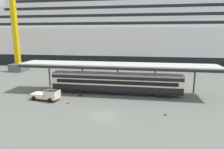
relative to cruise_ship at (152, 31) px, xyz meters
name	(u,v)px	position (x,y,z in m)	size (l,w,h in m)	color
ground_plane	(103,115)	(-8.46, -52.45, -12.61)	(400.00, 400.00, 0.00)	#5C6059
cruise_ship	(152,31)	(0.00, 0.00, 0.00)	(134.26, 23.19, 37.12)	black
platform_canopy	(116,65)	(-8.13, -41.44, -6.98)	(37.92, 5.55, 5.89)	silver
train_carriage	(116,82)	(-8.13, -41.87, -10.30)	(24.96, 2.81, 4.11)	black
service_truck	(48,95)	(-19.48, -47.53, -11.62)	(5.46, 2.89, 2.02)	silver
traffic_cone_near	(166,113)	(0.43, -51.04, -12.26)	(0.36, 0.36, 0.70)	black
traffic_cone_mid	(68,102)	(-15.30, -48.61, -12.27)	(0.36, 0.36, 0.69)	black
dockside_crane	(15,11)	(-41.38, -22.71, 5.59)	(12.74, 4.40, 59.29)	#595960
quay_bollard	(80,94)	(-14.54, -44.60, -12.10)	(0.48, 0.48, 0.96)	black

